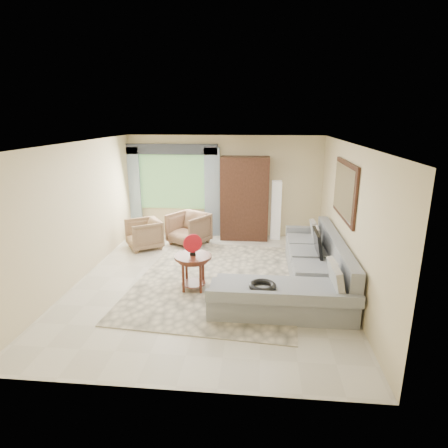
# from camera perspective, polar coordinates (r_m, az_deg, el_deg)

# --- Properties ---
(ground) EXTENTS (6.00, 6.00, 0.00)m
(ground) POSITION_cam_1_polar(r_m,az_deg,el_deg) (7.29, -2.25, -8.67)
(ground) COLOR silver
(ground) RESTS_ON ground
(area_rug) EXTENTS (3.32, 4.23, 0.02)m
(area_rug) POSITION_cam_1_polar(r_m,az_deg,el_deg) (7.35, -0.89, -8.36)
(area_rug) COLOR beige
(area_rug) RESTS_ON ground
(sectional_sofa) EXTENTS (2.30, 3.46, 0.90)m
(sectional_sofa) POSITION_cam_1_polar(r_m,az_deg,el_deg) (7.01, 12.27, -7.57)
(sectional_sofa) COLOR gray
(sectional_sofa) RESTS_ON ground
(tv_screen) EXTENTS (0.14, 0.74, 0.48)m
(tv_screen) POSITION_cam_1_polar(r_m,az_deg,el_deg) (7.38, 14.07, -2.82)
(tv_screen) COLOR black
(tv_screen) RESTS_ON sectional_sofa
(garden_hose) EXTENTS (0.43, 0.43, 0.09)m
(garden_hose) POSITION_cam_1_polar(r_m,az_deg,el_deg) (5.85, 5.89, -9.37)
(garden_hose) COLOR black
(garden_hose) RESTS_ON sectional_sofa
(coffee_table) EXTENTS (0.67, 0.67, 0.67)m
(coffee_table) POSITION_cam_1_polar(r_m,az_deg,el_deg) (6.82, -4.69, -7.29)
(coffee_table) COLOR #4B1E14
(coffee_table) RESTS_ON ground
(red_disc) EXTENTS (0.32, 0.16, 0.34)m
(red_disc) POSITION_cam_1_polar(r_m,az_deg,el_deg) (6.62, -4.80, -2.94)
(red_disc) COLOR red
(red_disc) RESTS_ON coffee_table
(armchair_left) EXTENTS (1.05, 1.04, 0.70)m
(armchair_left) POSITION_cam_1_polar(r_m,az_deg,el_deg) (9.13, -12.10, -1.50)
(armchair_left) COLOR #927950
(armchair_left) RESTS_ON ground
(armchair_right) EXTENTS (1.16, 1.17, 0.78)m
(armchair_right) POSITION_cam_1_polar(r_m,az_deg,el_deg) (9.24, -5.40, -0.73)
(armchair_right) COLOR #966E52
(armchair_right) RESTS_ON ground
(potted_plant) EXTENTS (0.49, 0.44, 0.51)m
(potted_plant) POSITION_cam_1_polar(r_m,az_deg,el_deg) (9.96, -12.61, -0.61)
(potted_plant) COLOR #999999
(potted_plant) RESTS_ON ground
(armoire) EXTENTS (1.20, 0.55, 2.10)m
(armoire) POSITION_cam_1_polar(r_m,az_deg,el_deg) (9.50, 3.17, 3.90)
(armoire) COLOR black
(armoire) RESTS_ON ground
(floor_lamp) EXTENTS (0.24, 0.24, 1.50)m
(floor_lamp) POSITION_cam_1_polar(r_m,az_deg,el_deg) (9.62, 7.93, 2.10)
(floor_lamp) COLOR silver
(floor_lamp) RESTS_ON ground
(window) EXTENTS (1.80, 0.04, 1.40)m
(window) POSITION_cam_1_polar(r_m,az_deg,el_deg) (9.93, -7.82, 6.37)
(window) COLOR #669E59
(window) RESTS_ON wall_back
(curtain_left) EXTENTS (0.40, 0.08, 2.30)m
(curtain_left) POSITION_cam_1_polar(r_m,az_deg,el_deg) (10.18, -13.67, 4.87)
(curtain_left) COLOR #9EB7CC
(curtain_left) RESTS_ON ground
(curtain_right) EXTENTS (0.40, 0.08, 2.30)m
(curtain_right) POSITION_cam_1_polar(r_m,az_deg,el_deg) (9.70, -1.82, 4.78)
(curtain_right) COLOR #9EB7CC
(curtain_right) RESTS_ON ground
(valance) EXTENTS (2.40, 0.12, 0.26)m
(valance) POSITION_cam_1_polar(r_m,az_deg,el_deg) (9.75, -8.11, 11.23)
(valance) COLOR #1E232D
(valance) RESTS_ON wall_back
(wall_mirror) EXTENTS (0.05, 1.70, 1.05)m
(wall_mirror) POSITION_cam_1_polar(r_m,az_deg,el_deg) (7.20, 17.89, 4.90)
(wall_mirror) COLOR black
(wall_mirror) RESTS_ON wall_right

